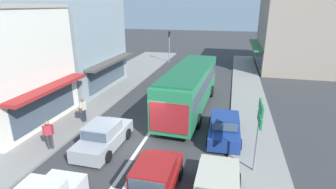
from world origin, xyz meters
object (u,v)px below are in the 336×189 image
Objects in this scene: sedan_behind_bus_mid at (104,137)px; parked_sedan_kerb_second at (224,127)px; hatchback_queue_far_back at (155,179)px; city_bus at (189,85)px; traffic_light_downstreet at (169,41)px; directional_road_sign at (260,120)px; pedestrian_with_handbag_near at (83,109)px; pedestrian_browsing_midblock at (49,133)px.

sedan_behind_bus_mid and parked_sedan_kerb_second have the same top height.
city_bus is at bearing 91.28° from hatchback_queue_far_back.
traffic_light_downstreet is (-1.87, 22.88, 2.19)m from sedan_behind_bus_mid.
directional_road_sign reaches higher than pedestrian_with_handbag_near.
pedestrian_with_handbag_near is 1.00× the size of pedestrian_browsing_midblock.
sedan_behind_bus_mid is 2.59× the size of pedestrian_browsing_midblock.
pedestrian_browsing_midblock reaches higher than sedan_behind_bus_mid.
directional_road_sign is 11.12m from pedestrian_with_handbag_near.
traffic_light_downstreet is at bearing 102.42° from hatchback_queue_far_back.
traffic_light_downstreet reaches higher than hatchback_queue_far_back.
pedestrian_browsing_midblock is (0.09, -3.55, -0.00)m from pedestrian_with_handbag_near.
directional_road_sign is (1.51, -3.19, 2.04)m from parked_sedan_kerb_second.
city_bus is 2.94× the size of hatchback_queue_far_back.
sedan_behind_bus_mid is at bearing -42.90° from pedestrian_with_handbag_near.
hatchback_queue_far_back reaches higher than parked_sedan_kerb_second.
sedan_behind_bus_mid is 3.73m from pedestrian_with_handbag_near.
sedan_behind_bus_mid is 1.01× the size of traffic_light_downstreet.
directional_road_sign reaches higher than sedan_behind_bus_mid.
pedestrian_with_handbag_near is at bearing 91.52° from pedestrian_browsing_midblock.
traffic_light_downstreet is 25.25m from directional_road_sign.
city_bus is 4.98m from parked_sedan_kerb_second.
directional_road_sign is (9.74, -23.30, -0.15)m from traffic_light_downstreet.
hatchback_queue_far_back is (3.81, -2.90, 0.05)m from sedan_behind_bus_mid.
hatchback_queue_far_back is 6.71m from pedestrian_browsing_midblock.
traffic_light_downstreet is 1.17× the size of directional_road_sign.
directional_road_sign is at bearing -64.66° from parked_sedan_kerb_second.
pedestrian_with_handbag_near is at bearing -178.47° from parked_sedan_kerb_second.
pedestrian_browsing_midblock is (-6.22, -7.74, -0.81)m from city_bus.
parked_sedan_kerb_second is at bearing 22.86° from pedestrian_browsing_midblock.
parked_sedan_kerb_second is 1.01× the size of traffic_light_downstreet.
traffic_light_downstreet reaches higher than sedan_behind_bus_mid.
pedestrian_with_handbag_near is at bearing -92.40° from traffic_light_downstreet.
directional_road_sign reaches higher than parked_sedan_kerb_second.
sedan_behind_bus_mid is 4.79m from hatchback_queue_far_back.
pedestrian_browsing_midblock is at bearing -91.82° from traffic_light_downstreet.
pedestrian_with_handbag_near is (-0.85, -20.35, -1.79)m from traffic_light_downstreet.
pedestrian_with_handbag_near is (-6.31, -4.19, -0.81)m from city_bus.
directional_road_sign is at bearing 31.33° from hatchback_queue_far_back.
sedan_behind_bus_mid is at bearing 21.26° from pedestrian_browsing_midblock.
pedestrian_browsing_midblock is (-8.99, -3.79, 0.40)m from parked_sedan_kerb_second.
directional_road_sign is at bearing -59.05° from city_bus.
hatchback_queue_far_back is 1.03× the size of directional_road_sign.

